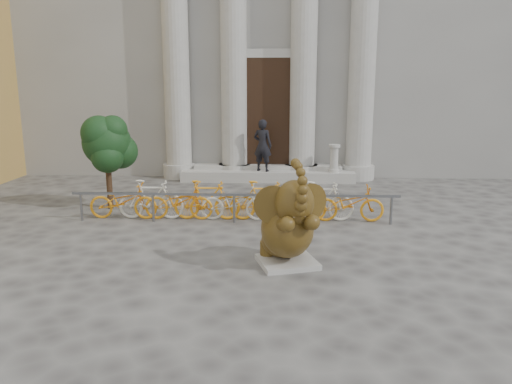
{
  "coord_description": "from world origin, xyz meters",
  "views": [
    {
      "loc": [
        0.38,
        -7.86,
        3.36
      ],
      "look_at": [
        -0.09,
        2.43,
        1.1
      ],
      "focal_mm": 35.0,
      "sensor_mm": 36.0,
      "label": 1
    }
  ],
  "objects_px": {
    "elephant_statue": "(288,227)",
    "pedestrian": "(263,145)",
    "tree": "(107,144)",
    "bike_rack": "(235,200)"
  },
  "relations": [
    {
      "from": "elephant_statue",
      "to": "pedestrian",
      "type": "relative_size",
      "value": 1.16
    },
    {
      "from": "elephant_statue",
      "to": "tree",
      "type": "xyz_separation_m",
      "value": [
        -4.75,
        4.15,
        1.01
      ]
    },
    {
      "from": "bike_rack",
      "to": "tree",
      "type": "distance_m",
      "value": 3.84
    },
    {
      "from": "bike_rack",
      "to": "tree",
      "type": "bearing_deg",
      "value": 163.71
    },
    {
      "from": "bike_rack",
      "to": "pedestrian",
      "type": "distance_m",
      "value": 5.12
    },
    {
      "from": "pedestrian",
      "to": "tree",
      "type": "bearing_deg",
      "value": 65.01
    },
    {
      "from": "bike_rack",
      "to": "tree",
      "type": "xyz_separation_m",
      "value": [
        -3.48,
        1.02,
        1.26
      ]
    },
    {
      "from": "elephant_statue",
      "to": "bike_rack",
      "type": "distance_m",
      "value": 3.39
    },
    {
      "from": "tree",
      "to": "pedestrian",
      "type": "relative_size",
      "value": 1.42
    },
    {
      "from": "elephant_statue",
      "to": "pedestrian",
      "type": "distance_m",
      "value": 8.22
    }
  ]
}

